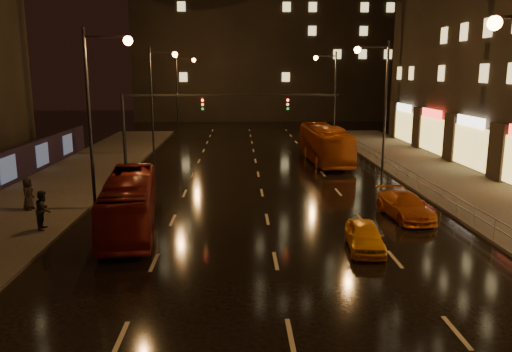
# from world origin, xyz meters

# --- Properties ---
(ground) EXTENTS (140.00, 140.00, 0.00)m
(ground) POSITION_xyz_m (0.00, 20.00, 0.00)
(ground) COLOR black
(ground) RESTS_ON ground
(sidewalk_left) EXTENTS (7.00, 70.00, 0.15)m
(sidewalk_left) POSITION_xyz_m (-13.50, 15.00, 0.07)
(sidewalk_left) COLOR #38332D
(sidewalk_left) RESTS_ON ground
(sidewalk_right) EXTENTS (7.00, 70.00, 0.15)m
(sidewalk_right) POSITION_xyz_m (13.50, 15.00, 0.07)
(sidewalk_right) COLOR #38332D
(sidewalk_right) RESTS_ON ground
(building_distant) EXTENTS (44.00, 16.00, 36.00)m
(building_distant) POSITION_xyz_m (4.00, 72.00, 18.00)
(building_distant) COLOR black
(building_distant) RESTS_ON ground
(traffic_signal) EXTENTS (15.31, 0.32, 6.20)m
(traffic_signal) POSITION_xyz_m (-5.06, 20.00, 4.74)
(traffic_signal) COLOR black
(traffic_signal) RESTS_ON ground
(railing_right) EXTENTS (0.05, 56.00, 1.00)m
(railing_right) POSITION_xyz_m (10.20, 18.00, 0.90)
(railing_right) COLOR #99999E
(railing_right) RESTS_ON sidewalk_right
(bus_red) EXTENTS (3.55, 9.86, 2.69)m
(bus_red) POSITION_xyz_m (-6.89, 8.56, 1.34)
(bus_red) COLOR #5C100D
(bus_red) RESTS_ON ground
(bus_curb) EXTENTS (3.10, 11.36, 3.14)m
(bus_curb) POSITION_xyz_m (6.00, 27.25, 1.57)
(bus_curb) COLOR #A14310
(bus_curb) RESTS_ON ground
(taxi_near) EXTENTS (1.83, 3.80, 1.25)m
(taxi_near) POSITION_xyz_m (4.00, 5.20, 0.63)
(taxi_near) COLOR orange
(taxi_near) RESTS_ON ground
(taxi_far) EXTENTS (2.34, 4.80, 1.35)m
(taxi_far) POSITION_xyz_m (7.38, 10.00, 0.67)
(taxi_far) COLOR #C45612
(taxi_far) RESTS_ON ground
(pedestrian_b) EXTENTS (0.79, 0.98, 1.92)m
(pedestrian_b) POSITION_xyz_m (-11.00, 8.26, 1.11)
(pedestrian_b) COLOR black
(pedestrian_b) RESTS_ON sidewalk_left
(pedestrian_c) EXTENTS (0.58, 0.88, 1.79)m
(pedestrian_c) POSITION_xyz_m (-13.21, 11.85, 1.04)
(pedestrian_c) COLOR black
(pedestrian_c) RESTS_ON sidewalk_left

